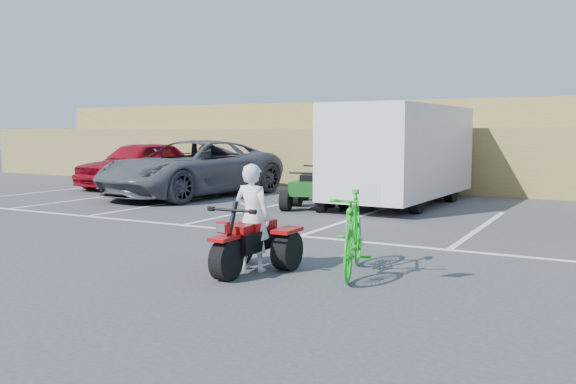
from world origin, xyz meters
The scene contains 11 objects.
ground centered at (0.00, 0.00, 0.00)m, with size 100.00×100.00×0.00m, color #3A3A3D.
parking_stripes centered at (0.87, 4.07, 0.00)m, with size 28.00×5.16×0.01m.
grass_embankment centered at (0.00, 15.48, 1.42)m, with size 40.00×8.50×3.10m.
red_trike_atv centered at (0.68, -0.48, 0.00)m, with size 1.07×1.43×0.93m, color #A0090C, non-canonical shape.
rider centered at (0.68, -0.33, 0.74)m, with size 0.54×0.35×1.47m, color white.
green_dirt_bike centered at (1.97, 0.13, 0.56)m, with size 0.52×1.86×1.12m, color #14BF19.
grey_pickup centered at (-5.93, 6.95, 0.82)m, with size 2.73×5.91×1.64m, color #494C51.
red_car centered at (-9.28, 8.42, 0.79)m, with size 1.87×4.64×1.58m, color maroon.
cargo_trailer centered at (0.11, 7.84, 1.38)m, with size 2.44×5.56×2.55m.
quad_atv_blue centered at (-2.02, 7.91, 0.00)m, with size 1.15×1.53×1.00m, color navy, non-canonical shape.
quad_atv_green centered at (-1.60, 5.92, 0.00)m, with size 1.09×1.46×0.95m, color #124F15, non-canonical shape.
Camera 1 is at (5.05, -7.33, 1.91)m, focal length 38.00 mm.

